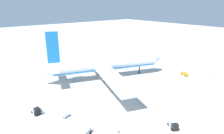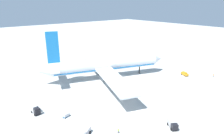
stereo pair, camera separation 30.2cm
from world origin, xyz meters
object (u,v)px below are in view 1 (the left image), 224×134
airliner (104,65)px  traffic_cone_1 (121,58)px  service_truck_3 (36,110)px  traffic_cone_0 (117,55)px  baggage_cart_0 (67,115)px  ground_worker_2 (119,131)px  ground_worker_0 (213,75)px  service_van (185,74)px  service_truck_1 (173,124)px  service_truck_0 (85,133)px

airliner → traffic_cone_1: (35.25, 24.82, -7.49)m
service_truck_3 → traffic_cone_0: 93.37m
baggage_cart_0 → ground_worker_2: size_ratio=1.93×
ground_worker_0 → service_van: bearing=132.2°
service_van → traffic_cone_0: 59.68m
service_truck_1 → ground_worker_2: service_truck_1 is taller
service_truck_0 → traffic_cone_1: 94.43m
service_truck_3 → service_truck_0: bearing=-72.8°
airliner → ground_worker_2: size_ratio=46.04×
service_truck_1 → service_truck_3: 50.57m
service_truck_0 → traffic_cone_1: service_truck_0 is taller
airliner → traffic_cone_0: size_ratio=142.27×
traffic_cone_1 → service_truck_0: bearing=-138.9°
service_truck_0 → ground_worker_0: size_ratio=3.27×
ground_worker_2 → traffic_cone_1: (61.70, 67.54, -0.59)m
airliner → ground_worker_2: 50.71m
service_truck_0 → service_truck_3: size_ratio=1.21×
service_truck_0 → traffic_cone_1: (71.15, 62.07, -1.10)m
traffic_cone_0 → service_truck_0: bearing=-136.2°
service_truck_3 → traffic_cone_0: size_ratio=8.44×
service_van → service_truck_1: bearing=-152.4°
ground_worker_0 → traffic_cone_0: bearing=99.4°
traffic_cone_0 → traffic_cone_1: bearing=-105.2°
service_truck_1 → traffic_cone_1: 89.36m
service_truck_3 → service_van: size_ratio=0.90×
baggage_cart_0 → ground_worker_2: bearing=-65.9°
service_truck_1 → ground_worker_0: service_truck_1 is taller
service_truck_0 → ground_worker_0: service_truck_0 is taller
service_truck_1 → ground_worker_2: bearing=150.0°
service_truck_1 → traffic_cone_0: (47.77, 85.30, -1.07)m
service_truck_1 → service_van: 55.31m
service_van → airliner: bearing=145.7°
airliner → baggage_cart_0: airliner is taller
service_van → ground_worker_2: bearing=-166.0°
baggage_cart_0 → ground_worker_2: ground_worker_2 is taller
airliner → service_truck_1: 53.47m
service_truck_3 → traffic_cone_0: service_truck_3 is taller
traffic_cone_0 → traffic_cone_1: (-2.28, -8.40, 0.00)m
service_van → traffic_cone_1: size_ratio=9.33×
service_van → ground_worker_0: (10.57, -11.68, -0.16)m
airliner → baggage_cart_0: size_ratio=23.86×
service_truck_1 → service_truck_3: service_truck_3 is taller
service_truck_0 → traffic_cone_0: 101.78m
service_truck_3 → traffic_cone_1: service_truck_3 is taller
ground_worker_0 → traffic_cone_0: size_ratio=3.14×
baggage_cart_0 → ground_worker_2: (8.69, -19.45, 0.08)m
service_truck_3 → ground_worker_0: (92.51, -24.41, -0.82)m
service_van → baggage_cart_0: bearing=177.5°
airliner → service_van: bearing=-34.3°
traffic_cone_0 → traffic_cone_1: size_ratio=1.00×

